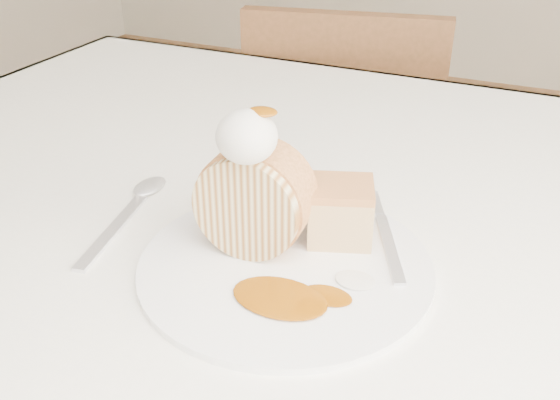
% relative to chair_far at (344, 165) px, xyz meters
% --- Properties ---
extents(table, '(1.40, 0.90, 0.75)m').
position_rel_chair_far_xyz_m(table, '(0.21, -0.60, 0.18)').
color(table, white).
rests_on(table, ground).
extents(chair_far, '(0.46, 0.46, 0.83)m').
position_rel_chair_far_xyz_m(chair_far, '(0.00, 0.00, 0.00)').
color(chair_far, brown).
rests_on(chair_far, ground).
extents(plate, '(0.35, 0.35, 0.01)m').
position_rel_chair_far_xyz_m(plate, '(0.19, -0.76, 0.28)').
color(plate, white).
rests_on(plate, table).
extents(roulade_slice, '(0.11, 0.06, 0.10)m').
position_rel_chair_far_xyz_m(roulade_slice, '(0.15, -0.75, 0.33)').
color(roulade_slice, beige).
rests_on(roulade_slice, plate).
extents(cake_chunk, '(0.08, 0.07, 0.05)m').
position_rel_chair_far_xyz_m(cake_chunk, '(0.22, -0.70, 0.31)').
color(cake_chunk, '#D28A4F').
rests_on(cake_chunk, plate).
extents(whipped_cream, '(0.05, 0.05, 0.05)m').
position_rel_chair_far_xyz_m(whipped_cream, '(0.16, -0.77, 0.41)').
color(whipped_cream, silver).
rests_on(whipped_cream, roulade_slice).
extents(caramel_drizzle, '(0.03, 0.02, 0.01)m').
position_rel_chair_far_xyz_m(caramel_drizzle, '(0.17, -0.76, 0.43)').
color(caramel_drizzle, '#814105').
rests_on(caramel_drizzle, whipped_cream).
extents(caramel_pool, '(0.10, 0.08, 0.00)m').
position_rel_chair_far_xyz_m(caramel_pool, '(0.21, -0.82, 0.28)').
color(caramel_pool, '#814105').
rests_on(caramel_pool, plate).
extents(fork, '(0.09, 0.16, 0.00)m').
position_rel_chair_far_xyz_m(fork, '(0.28, -0.70, 0.28)').
color(fork, silver).
rests_on(fork, plate).
extents(spoon, '(0.06, 0.18, 0.00)m').
position_rel_chair_far_xyz_m(spoon, '(0.00, -0.78, 0.28)').
color(spoon, silver).
rests_on(spoon, table).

